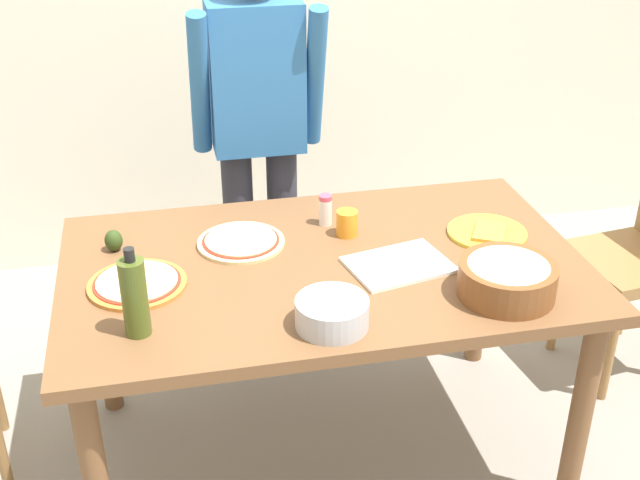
% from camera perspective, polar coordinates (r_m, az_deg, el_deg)
% --- Properties ---
extents(ground, '(8.00, 8.00, 0.00)m').
position_cam_1_polar(ground, '(2.95, 0.21, -14.48)').
color(ground, gray).
extents(dining_table, '(1.60, 0.96, 0.76)m').
position_cam_1_polar(dining_table, '(2.54, 0.24, -3.32)').
color(dining_table, brown).
rests_on(dining_table, ground).
extents(person_cook, '(0.49, 0.25, 1.62)m').
position_cam_1_polar(person_cook, '(3.09, -4.39, 8.04)').
color(person_cook, '#2D2D38').
rests_on(person_cook, ground).
extents(pizza_raw_on_board, '(0.28, 0.28, 0.02)m').
position_cam_1_polar(pizza_raw_on_board, '(2.60, -5.59, -0.12)').
color(pizza_raw_on_board, beige).
rests_on(pizza_raw_on_board, dining_table).
extents(pizza_cooked_on_tray, '(0.29, 0.29, 0.02)m').
position_cam_1_polar(pizza_cooked_on_tray, '(2.43, -12.75, -3.00)').
color(pizza_cooked_on_tray, '#C67A33').
rests_on(pizza_cooked_on_tray, dining_table).
extents(plate_with_slice, '(0.26, 0.26, 0.02)m').
position_cam_1_polar(plate_with_slice, '(2.71, 11.71, 0.53)').
color(plate_with_slice, gold).
rests_on(plate_with_slice, dining_table).
extents(popcorn_bowl, '(0.28, 0.28, 0.11)m').
position_cam_1_polar(popcorn_bowl, '(2.36, 13.06, -2.52)').
color(popcorn_bowl, brown).
rests_on(popcorn_bowl, dining_table).
extents(mixing_bowl_steel, '(0.20, 0.20, 0.08)m').
position_cam_1_polar(mixing_bowl_steel, '(2.18, 0.85, -5.18)').
color(mixing_bowl_steel, '#B7B7BC').
rests_on(mixing_bowl_steel, dining_table).
extents(olive_oil_bottle, '(0.07, 0.07, 0.26)m').
position_cam_1_polar(olive_oil_bottle, '(2.16, -12.93, -3.91)').
color(olive_oil_bottle, '#47561E').
rests_on(olive_oil_bottle, dining_table).
extents(cup_orange, '(0.07, 0.07, 0.08)m').
position_cam_1_polar(cup_orange, '(2.63, 1.91, 1.19)').
color(cup_orange, orange).
rests_on(cup_orange, dining_table).
extents(salt_shaker, '(0.04, 0.04, 0.11)m').
position_cam_1_polar(salt_shaker, '(2.70, 0.38, 2.14)').
color(salt_shaker, white).
rests_on(salt_shaker, dining_table).
extents(cutting_board_white, '(0.34, 0.28, 0.01)m').
position_cam_1_polar(cutting_board_white, '(2.48, 5.56, -1.76)').
color(cutting_board_white, white).
rests_on(cutting_board_white, dining_table).
extents(avocado, '(0.06, 0.06, 0.07)m').
position_cam_1_polar(avocado, '(2.63, -14.33, -0.03)').
color(avocado, '#2D4219').
rests_on(avocado, dining_table).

